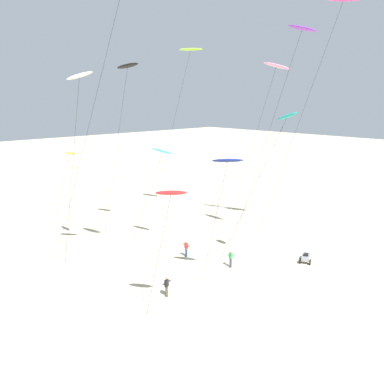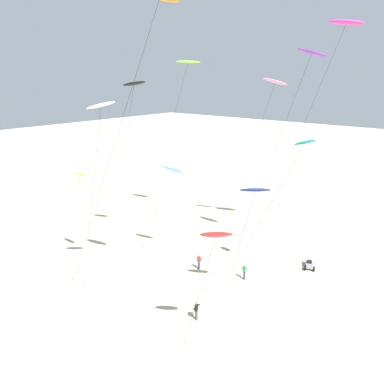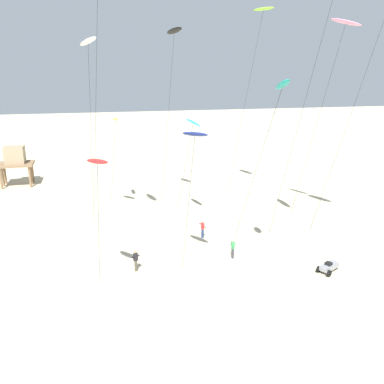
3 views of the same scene
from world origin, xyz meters
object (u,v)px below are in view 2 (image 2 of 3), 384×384
Objects in this scene: kite_flyer_furthest at (199,261)px; kite_teal at (304,144)px; kite_white at (100,108)px; kite_pink at (274,84)px; kite_red at (216,236)px; kite_purple at (311,55)px; kite_lime at (187,63)px; kite_magenta at (346,24)px; kite_flyer_nearest at (244,271)px; beach_buggy at (309,264)px; kite_yellow at (80,175)px; kite_flyer_middle at (196,310)px; kite_orange at (159,0)px; kite_black at (134,86)px; kite_cyan at (172,170)px; kite_navy at (255,191)px.

kite_teal is at bearing -73.48° from kite_flyer_furthest.
kite_pink is at bearing -10.09° from kite_white.
kite_white is at bearing 89.98° from kite_red.
kite_red is (-16.37, -1.58, -11.60)m from kite_purple.
kite_purple is 15.79m from kite_lime.
kite_white is 24.50m from kite_magenta.
kite_lime is at bearing 84.92° from kite_purple.
kite_teal is at bearing -71.85° from kite_flyer_nearest.
beach_buggy is at bearing -0.64° from kite_red.
kite_yellow is 6.15× the size of kite_flyer_furthest.
kite_red is at bearing -160.64° from kite_pink.
kite_red is at bearing 177.71° from kite_teal.
kite_flyer_middle is (-13.97, 1.92, -20.10)m from kite_purple.
kite_pink is at bearing 60.65° from beach_buggy.
kite_orange is 11.81× the size of beach_buggy.
kite_white is 8.36× the size of beach_buggy.
kite_black is (7.07, 10.64, -5.53)m from kite_orange.
kite_purple is at bearing -30.13° from kite_white.
kite_magenta is at bearing -15.48° from kite_orange.
kite_lime is 23.35m from kite_flyer_furthest.
kite_cyan is 12.39m from kite_flyer_nearest.
kite_red reaches higher than beach_buggy.
kite_flyer_furthest is at bearing -134.71° from kite_lime.
kite_magenta is at bearing -79.88° from kite_lime.
kite_white is 9.87m from kite_black.
kite_orange reaches higher than kite_lime.
kite_white is 0.93× the size of kite_black.
kite_yellow is (-18.52, 17.98, -14.08)m from kite_magenta.
kite_orange is 28.70m from beach_buggy.
kite_red is 0.94× the size of kite_yellow.
kite_flyer_furthest is at bearing -83.79° from kite_black.
kite_flyer_nearest is at bearing -80.42° from kite_black.
kite_yellow is (-9.44, 18.71, -3.91)m from kite_teal.
kite_black reaches higher than kite_yellow.
kite_lime is at bearing 100.12° from kite_magenta.
kite_flyer_furthest is at bearing 131.19° from beach_buggy.
kite_teal is 17.78m from kite_black.
kite_pink is 15.57m from kite_black.
kite_white is at bearing 164.25° from kite_flyer_furthest.
kite_purple is at bearing -128.28° from kite_pink.
kite_orange reaches higher than kite_pink.
kite_magenta is 2.53× the size of kite_red.
kite_navy is 0.45× the size of kite_orange.
kite_pink is 8.98m from kite_magenta.
kite_flyer_middle is at bearing 147.04° from kite_navy.
kite_lime is (-3.04, 17.05, -3.24)m from kite_magenta.
kite_navy is 6.63× the size of kite_flyer_middle.
kite_navy is at bearing -156.15° from kite_pink.
kite_navy reaches higher than kite_yellow.
kite_yellow is (-18.64, 10.89, -8.57)m from kite_pink.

